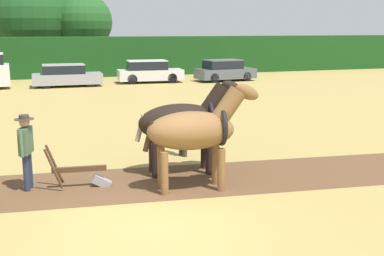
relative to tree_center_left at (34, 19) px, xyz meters
name	(u,v)px	position (x,y,z in m)	size (l,w,h in m)	color
ground_plane	(154,223)	(1.76, -36.79, -4.50)	(240.00, 240.00, 0.00)	#A88E4C
plowed_furrow_strip	(1,192)	(-1.17, -33.95, -4.50)	(28.96, 2.70, 0.01)	brown
hedgerow	(61,57)	(1.76, -6.95, -2.98)	(78.19, 1.87, 3.06)	#194719
tree_center_left	(34,19)	(0.00, 0.00, 0.00)	(7.18, 7.18, 8.10)	brown
tree_center	(84,22)	(4.18, -1.40, -0.24)	(4.92, 4.92, 6.74)	brown
draft_horse_lead_left	(196,130)	(3.19, -35.09, -3.09)	(2.79, 1.15, 2.53)	brown
draft_horse_lead_right	(185,122)	(3.33, -33.76, -3.15)	(2.88, 1.25, 2.47)	black
plow	(85,174)	(0.72, -34.15, -4.19)	(1.54, 0.50, 1.13)	#4C331E
farmer_at_plow	(26,146)	(-0.55, -33.92, -3.45)	(0.45, 0.66, 1.78)	#28334C
farmer_beside_team	(183,127)	(3.77, -32.15, -3.64)	(0.31, 0.61, 1.53)	#38332D
parked_car_left	(66,76)	(1.69, -13.26, -3.81)	(4.37, 1.84, 1.44)	#9E9EA8
parked_car_center_left	(149,72)	(7.33, -12.69, -3.76)	(4.54, 2.02, 1.54)	silver
parked_car_center	(225,71)	(12.68, -13.30, -3.77)	(4.34, 2.27, 1.51)	#565B66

